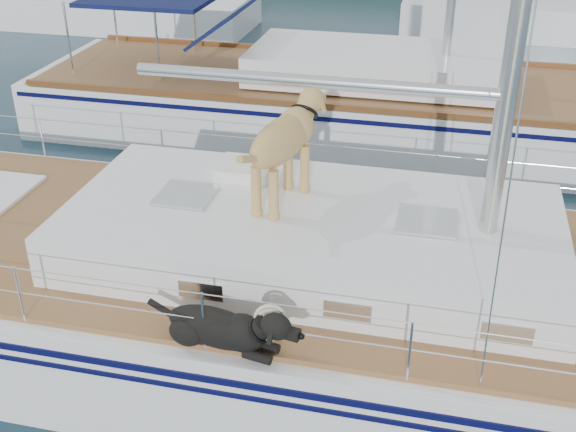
# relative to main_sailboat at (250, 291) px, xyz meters

# --- Properties ---
(ground) EXTENTS (120.00, 120.00, 0.00)m
(ground) POSITION_rel_main_sailboat_xyz_m (-0.10, 0.00, -0.68)
(ground) COLOR black
(ground) RESTS_ON ground
(main_sailboat) EXTENTS (12.00, 3.87, 14.01)m
(main_sailboat) POSITION_rel_main_sailboat_xyz_m (0.00, 0.00, 0.00)
(main_sailboat) COLOR white
(main_sailboat) RESTS_ON ground
(neighbor_sailboat) EXTENTS (11.00, 3.50, 13.30)m
(neighbor_sailboat) POSITION_rel_main_sailboat_xyz_m (-0.47, 6.70, -0.06)
(neighbor_sailboat) COLOR white
(neighbor_sailboat) RESTS_ON ground
(bg_boat_west) EXTENTS (8.00, 3.00, 11.65)m
(bg_boat_west) POSITION_rel_main_sailboat_xyz_m (-8.10, 14.00, -0.24)
(bg_boat_west) COLOR white
(bg_boat_west) RESTS_ON ground
(bg_boat_center) EXTENTS (7.20, 3.00, 11.65)m
(bg_boat_center) POSITION_rel_main_sailboat_xyz_m (3.90, 16.00, -0.23)
(bg_boat_center) COLOR white
(bg_boat_center) RESTS_ON ground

